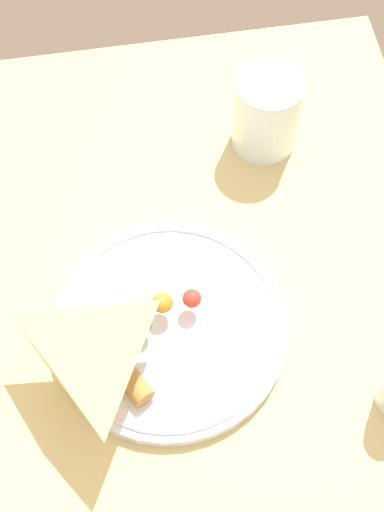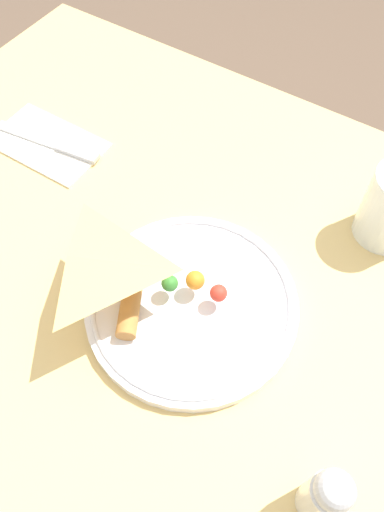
{
  "view_description": "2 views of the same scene",
  "coord_description": "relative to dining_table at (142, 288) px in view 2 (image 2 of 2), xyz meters",
  "views": [
    {
      "loc": [
        -0.09,
        0.38,
        1.54
      ],
      "look_at": [
        -0.15,
        -0.02,
        0.78
      ],
      "focal_mm": 55.0,
      "sensor_mm": 36.0,
      "label": 1
    },
    {
      "loc": [
        -0.27,
        0.28,
        1.29
      ],
      "look_at": [
        -0.1,
        0.01,
        0.8
      ],
      "focal_mm": 35.0,
      "sensor_mm": 36.0,
      "label": 2
    }
  ],
  "objects": [
    {
      "name": "ground_plane",
      "position": [
        0.0,
        0.0,
        -0.61
      ],
      "size": [
        6.0,
        6.0,
        0.0
      ],
      "primitive_type": "plane",
      "color": "brown"
    },
    {
      "name": "dining_table",
      "position": [
        0.0,
        0.0,
        0.0
      ],
      "size": [
        0.92,
        0.77,
        0.74
      ],
      "color": "#DBB770",
      "rests_on": "ground_plane"
    },
    {
      "name": "plate_pizza",
      "position": [
        -0.11,
        0.04,
        0.14
      ],
      "size": [
        0.26,
        0.26,
        0.05
      ],
      "color": "white",
      "rests_on": "dining_table"
    },
    {
      "name": "napkin_folded",
      "position": [
        0.22,
        -0.08,
        0.12
      ],
      "size": [
        0.17,
        0.11,
        0.0
      ],
      "rotation": [
        0.0,
        0.0,
        0.01
      ],
      "color": "white",
      "rests_on": "dining_table"
    },
    {
      "name": "butter_knife",
      "position": [
        0.22,
        -0.08,
        0.13
      ],
      "size": [
        0.19,
        0.04,
        0.01
      ],
      "rotation": [
        0.0,
        0.0,
        0.14
      ],
      "color": "#B2B2B7",
      "rests_on": "napkin_folded"
    },
    {
      "name": "salt_shaker",
      "position": [
        -0.34,
        0.16,
        0.18
      ],
      "size": [
        0.04,
        0.04,
        0.1
      ],
      "color": "silver",
      "rests_on": "dining_table"
    }
  ]
}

